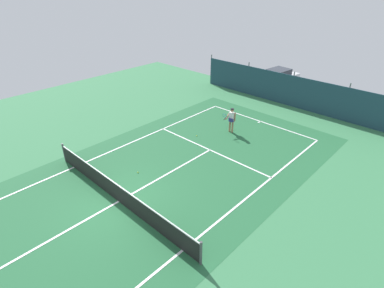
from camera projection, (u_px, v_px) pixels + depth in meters
name	position (u px, v px, depth m)	size (l,w,h in m)	color
ground_plane	(119.00, 201.00, 13.89)	(36.00, 36.00, 0.00)	#387A4C
court_surface	(119.00, 201.00, 13.89)	(11.02, 26.60, 0.01)	#236038
tennis_net	(118.00, 193.00, 13.65)	(10.12, 0.10, 1.10)	black
back_fence	(293.00, 96.00, 24.07)	(16.30, 0.98, 2.70)	#1E3D4C
tennis_player	(231.00, 119.00, 19.57)	(0.67, 0.79, 1.64)	#9E7051
tennis_ball_near_player	(197.00, 136.00, 19.50)	(0.07, 0.07, 0.07)	#CCDB33
tennis_ball_midcourt	(138.00, 172.00, 15.88)	(0.07, 0.07, 0.07)	#CCDB33
parked_car	(278.00, 78.00, 27.55)	(2.39, 4.38, 1.68)	silver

